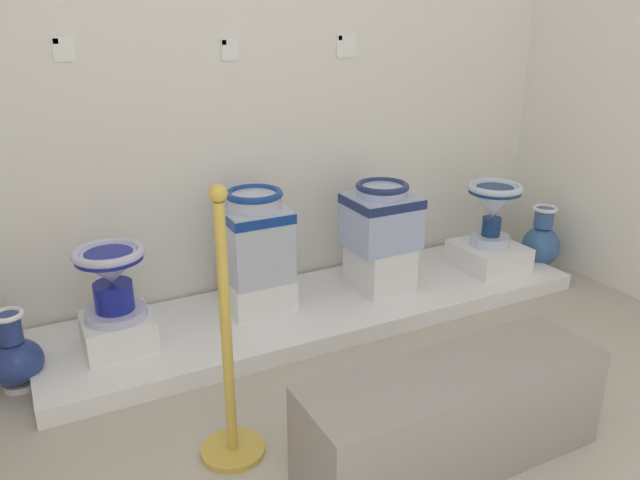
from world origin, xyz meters
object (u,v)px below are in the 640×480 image
(antique_toilet_slender_white, at_px, (111,274))
(info_placard_first, at_px, (63,49))
(plinth_block_rightmost, at_px, (258,292))
(info_placard_third, at_px, (346,45))
(antique_toilet_pale_glazed, at_px, (381,214))
(decorative_vase_spare, at_px, (541,244))
(plinth_block_central_ornate, at_px, (488,256))
(museum_bench, at_px, (452,416))
(plinth_block_slender_white, at_px, (118,331))
(antique_toilet_central_ornate, at_px, (494,204))
(antique_toilet_rightmost, at_px, (255,233))
(decorative_vase_corner, at_px, (15,358))
(info_placard_second, at_px, (230,49))
(plinth_block_pale_glazed, at_px, (379,266))
(stanchion_post_near_left, at_px, (229,378))

(antique_toilet_slender_white, bearing_deg, info_placard_first, 94.71)
(plinth_block_rightmost, relative_size, info_placard_third, 2.56)
(antique_toilet_pale_glazed, xyz_separation_m, info_placard_first, (-1.51, 0.38, 0.91))
(info_placard_third, bearing_deg, decorative_vase_spare, -21.95)
(plinth_block_central_ornate, bearing_deg, museum_bench, -135.85)
(antique_toilet_pale_glazed, relative_size, info_placard_first, 3.30)
(plinth_block_slender_white, bearing_deg, antique_toilet_central_ornate, -1.26)
(plinth_block_rightmost, height_order, info_placard_first, info_placard_first)
(antique_toilet_rightmost, distance_m, decorative_vase_corner, 1.26)
(antique_toilet_slender_white, relative_size, museum_bench, 0.30)
(info_placard_second, height_order, museum_bench, info_placard_second)
(antique_toilet_slender_white, distance_m, plinth_block_central_ornate, 2.26)
(antique_toilet_slender_white, xyz_separation_m, antique_toilet_pale_glazed, (1.48, 0.02, 0.07))
(info_placard_first, xyz_separation_m, museum_bench, (1.00, -1.69, -1.24))
(antique_toilet_pale_glazed, height_order, plinth_block_central_ornate, antique_toilet_pale_glazed)
(plinth_block_slender_white, relative_size, plinth_block_pale_glazed, 0.91)
(info_placard_second, xyz_separation_m, decorative_vase_spare, (1.89, -0.48, -1.23))
(decorative_vase_spare, bearing_deg, antique_toilet_slender_white, 178.19)
(antique_toilet_slender_white, xyz_separation_m, antique_toilet_rightmost, (0.75, 0.10, 0.04))
(plinth_block_rightmost, height_order, plinth_block_central_ornate, plinth_block_rightmost)
(antique_toilet_pale_glazed, relative_size, antique_toilet_central_ornate, 0.96)
(antique_toilet_slender_white, xyz_separation_m, info_placard_second, (0.76, 0.40, 0.95))
(info_placard_third, bearing_deg, antique_toilet_slender_white, -164.63)
(plinth_block_central_ornate, bearing_deg, plinth_block_rightmost, 174.43)
(antique_toilet_central_ornate, bearing_deg, plinth_block_pale_glazed, 175.02)
(plinth_block_central_ornate, relative_size, info_placard_first, 3.51)
(antique_toilet_slender_white, relative_size, antique_toilet_rightmost, 0.72)
(plinth_block_rightmost, distance_m, info_placard_first, 1.52)
(stanchion_post_near_left, bearing_deg, info_placard_first, 102.80)
(plinth_block_central_ornate, xyz_separation_m, decorative_vase_spare, (0.41, -0.03, 0.02))
(decorative_vase_corner, distance_m, stanchion_post_near_left, 1.13)
(antique_toilet_slender_white, distance_m, info_placard_first, 1.05)
(antique_toilet_slender_white, height_order, decorative_vase_spare, antique_toilet_slender_white)
(antique_toilet_slender_white, relative_size, decorative_vase_spare, 0.80)
(info_placard_second, distance_m, decorative_vase_spare, 2.30)
(antique_toilet_rightmost, distance_m, info_placard_first, 1.25)
(antique_toilet_pale_glazed, relative_size, info_placard_third, 2.82)
(plinth_block_pale_glazed, xyz_separation_m, decorative_vase_spare, (1.17, -0.10, -0.03))
(antique_toilet_slender_white, distance_m, antique_toilet_pale_glazed, 1.48)
(plinth_block_slender_white, bearing_deg, decorative_vase_spare, -1.81)
(plinth_block_slender_white, bearing_deg, decorative_vase_corner, -178.80)
(antique_toilet_central_ornate, height_order, info_placard_first, info_placard_first)
(info_placard_first, distance_m, info_placard_second, 0.80)
(plinth_block_pale_glazed, bearing_deg, antique_toilet_central_ornate, -4.98)
(antique_toilet_slender_white, distance_m, museum_bench, 1.63)
(antique_toilet_rightmost, height_order, antique_toilet_pale_glazed, antique_toilet_rightmost)
(antique_toilet_pale_glazed, height_order, info_placard_second, info_placard_second)
(antique_toilet_rightmost, bearing_deg, info_placard_third, 23.37)
(plinth_block_central_ornate, relative_size, museum_bench, 0.34)
(plinth_block_pale_glazed, bearing_deg, info_placard_first, 165.83)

